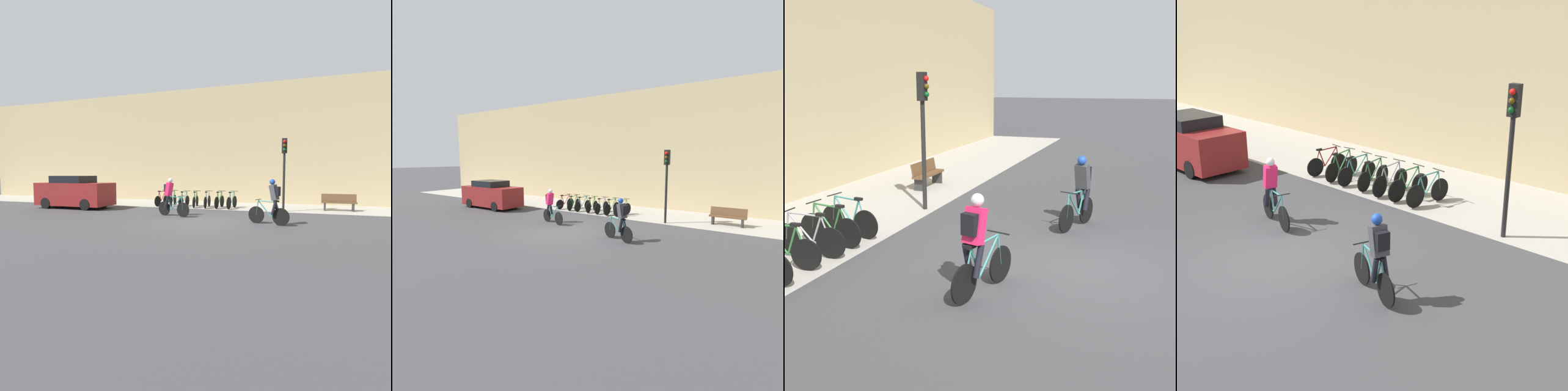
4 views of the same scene
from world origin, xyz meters
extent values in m
plane|color=#3D3D3F|center=(0.00, 0.00, 0.00)|extent=(200.00, 200.00, 0.00)
cube|color=#A39E93|center=(0.00, 6.75, 0.00)|extent=(44.00, 4.50, 0.01)
cube|color=tan|center=(0.00, 9.30, 3.95)|extent=(44.00, 0.60, 7.90)
cylinder|color=black|center=(-1.13, 1.26, 0.34)|extent=(0.66, 0.21, 0.68)
cylinder|color=black|center=(-2.18, 1.54, 0.34)|extent=(0.66, 0.21, 0.68)
cylinder|color=teal|center=(-1.49, 1.36, 0.62)|extent=(0.59, 0.19, 0.62)
cylinder|color=teal|center=(-1.88, 1.46, 0.60)|extent=(0.28, 0.11, 0.58)
cylinder|color=teal|center=(-1.60, 1.39, 0.90)|extent=(0.79, 0.25, 0.07)
cylinder|color=teal|center=(-1.97, 1.49, 0.33)|extent=(0.43, 0.14, 0.05)
cylinder|color=teal|center=(-2.09, 1.52, 0.61)|extent=(0.23, 0.09, 0.56)
cylinder|color=teal|center=(-1.17, 1.27, 0.63)|extent=(0.13, 0.07, 0.59)
cylinder|color=black|center=(-1.21, 1.28, 0.96)|extent=(0.15, 0.45, 0.03)
cube|color=black|center=(-1.99, 1.49, 0.93)|extent=(0.21, 0.13, 0.06)
cube|color=#EA1E56|center=(-1.90, 1.47, 1.26)|extent=(0.39, 0.39, 0.63)
sphere|color=silver|center=(-1.82, 1.45, 1.67)|extent=(0.27, 0.27, 0.22)
cylinder|color=black|center=(-1.97, 1.37, 0.68)|extent=(0.29, 0.18, 0.56)
cylinder|color=black|center=(-1.92, 1.59, 0.68)|extent=(0.26, 0.17, 0.56)
cube|color=black|center=(-2.03, 1.50, 1.31)|extent=(0.20, 0.29, 0.36)
cylinder|color=black|center=(2.25, 0.67, 0.34)|extent=(0.65, 0.25, 0.68)
cylinder|color=black|center=(3.22, 0.34, 0.34)|extent=(0.65, 0.25, 0.68)
cylinder|color=teal|center=(2.58, 0.56, 0.62)|extent=(0.55, 0.22, 0.62)
cylinder|color=teal|center=(2.94, 0.43, 0.61)|extent=(0.26, 0.12, 0.58)
cylinder|color=teal|center=(2.69, 0.52, 0.90)|extent=(0.73, 0.29, 0.07)
cylinder|color=teal|center=(3.03, 0.40, 0.33)|extent=(0.40, 0.16, 0.05)
cylinder|color=teal|center=(3.13, 0.37, 0.61)|extent=(0.21, 0.10, 0.56)
cylinder|color=teal|center=(2.29, 0.66, 0.63)|extent=(0.12, 0.07, 0.59)
cylinder|color=black|center=(2.33, 0.64, 0.96)|extent=(0.18, 0.44, 0.03)
cube|color=black|center=(3.05, 0.40, 0.93)|extent=(0.22, 0.14, 0.06)
cube|color=#3D3D42|center=(2.95, 0.43, 1.26)|extent=(0.41, 0.41, 0.63)
sphere|color=#1E47AD|center=(2.88, 0.46, 1.67)|extent=(0.28, 0.28, 0.22)
cylinder|color=black|center=(3.03, 0.52, 0.68)|extent=(0.30, 0.19, 0.56)
cylinder|color=black|center=(2.96, 0.31, 0.68)|extent=(0.26, 0.18, 0.56)
cube|color=black|center=(3.08, 0.38, 1.31)|extent=(0.22, 0.29, 0.36)
cylinder|color=black|center=(-4.04, 5.85, 0.32)|extent=(0.12, 0.64, 0.64)
cylinder|color=black|center=(-4.17, 4.91, 0.32)|extent=(0.12, 0.64, 0.64)
cylinder|color=maroon|center=(-4.09, 5.53, 0.60)|extent=(0.11, 0.53, 0.62)
cylinder|color=maroon|center=(-4.13, 5.19, 0.59)|extent=(0.07, 0.25, 0.58)
cylinder|color=maroon|center=(-4.10, 5.43, 0.88)|extent=(0.14, 0.70, 0.07)
cylinder|color=maroon|center=(-4.14, 5.10, 0.31)|extent=(0.08, 0.38, 0.05)
cylinder|color=maroon|center=(-4.16, 5.00, 0.59)|extent=(0.06, 0.20, 0.56)
cylinder|color=maroon|center=(-4.05, 5.82, 0.61)|extent=(0.05, 0.12, 0.58)
cylinder|color=black|center=(-4.05, 5.78, 0.94)|extent=(0.46, 0.09, 0.03)
cube|color=black|center=(-4.15, 5.08, 0.91)|extent=(0.11, 0.21, 0.06)
cylinder|color=black|center=(-3.46, 5.91, 0.32)|extent=(0.14, 0.65, 0.65)
cylinder|color=black|center=(-3.29, 4.86, 0.32)|extent=(0.14, 0.65, 0.65)
cylinder|color=#2D6B33|center=(-3.40, 5.55, 0.61)|extent=(0.13, 0.58, 0.62)
cylinder|color=#2D6B33|center=(-3.34, 5.16, 0.59)|extent=(0.08, 0.27, 0.58)
cylinder|color=#2D6B33|center=(-3.39, 5.43, 0.89)|extent=(0.17, 0.78, 0.07)
cylinder|color=#2D6B33|center=(-3.33, 5.07, 0.32)|extent=(0.10, 0.43, 0.05)
cylinder|color=#2D6B33|center=(-3.31, 4.95, 0.60)|extent=(0.07, 0.22, 0.56)
cylinder|color=#2D6B33|center=(-3.46, 5.86, 0.61)|extent=(0.05, 0.12, 0.59)
cylinder|color=black|center=(-3.45, 5.82, 0.94)|extent=(0.46, 0.10, 0.03)
cube|color=black|center=(-3.32, 5.05, 0.91)|extent=(0.11, 0.21, 0.06)
cylinder|color=black|center=(-2.64, 5.91, 0.31)|extent=(0.05, 0.63, 0.63)
cylinder|color=black|center=(-2.66, 4.86, 0.31)|extent=(0.05, 0.63, 0.63)
cylinder|color=teal|center=(-2.65, 5.55, 0.59)|extent=(0.05, 0.58, 0.62)
cylinder|color=teal|center=(-2.66, 5.16, 0.58)|extent=(0.05, 0.27, 0.58)
cylinder|color=teal|center=(-2.65, 5.43, 0.88)|extent=(0.06, 0.78, 0.07)
cylinder|color=teal|center=(-2.66, 5.07, 0.30)|extent=(0.04, 0.42, 0.05)
cylinder|color=teal|center=(-2.66, 4.95, 0.59)|extent=(0.04, 0.22, 0.56)
cylinder|color=teal|center=(-2.64, 5.87, 0.60)|extent=(0.04, 0.12, 0.59)
cylinder|color=black|center=(-2.64, 5.82, 0.93)|extent=(0.46, 0.04, 0.03)
cube|color=black|center=(-2.66, 5.05, 0.90)|extent=(0.08, 0.20, 0.06)
cylinder|color=black|center=(-1.99, 5.86, 0.32)|extent=(0.11, 0.63, 0.63)
cylinder|color=black|center=(-1.87, 4.90, 0.32)|extent=(0.11, 0.63, 0.63)
cylinder|color=#2D6B33|center=(-1.95, 5.54, 0.60)|extent=(0.11, 0.53, 0.62)
cylinder|color=#2D6B33|center=(-1.90, 5.18, 0.58)|extent=(0.07, 0.25, 0.58)
cylinder|color=#2D6B33|center=(-1.93, 5.43, 0.88)|extent=(0.13, 0.71, 0.07)
cylinder|color=#2D6B33|center=(-1.89, 5.10, 0.31)|extent=(0.08, 0.39, 0.05)
cylinder|color=#2D6B33|center=(-1.88, 4.99, 0.59)|extent=(0.06, 0.21, 0.56)
cylinder|color=#2D6B33|center=(-1.98, 5.82, 0.61)|extent=(0.05, 0.12, 0.58)
cylinder|color=black|center=(-1.98, 5.78, 0.94)|extent=(0.46, 0.09, 0.03)
cube|color=black|center=(-1.89, 5.08, 0.91)|extent=(0.10, 0.21, 0.06)
cylinder|color=black|center=(-1.24, 5.90, 0.33)|extent=(0.08, 0.67, 0.67)
cylinder|color=black|center=(-1.16, 4.86, 0.33)|extent=(0.08, 0.67, 0.67)
cylinder|color=#99999E|center=(-1.21, 5.55, 0.61)|extent=(0.08, 0.57, 0.62)
cylinder|color=#99999E|center=(-1.19, 5.16, 0.60)|extent=(0.06, 0.27, 0.58)
cylinder|color=#99999E|center=(-1.20, 5.43, 0.90)|extent=(0.09, 0.77, 0.07)
cylinder|color=#99999E|center=(-1.18, 5.07, 0.32)|extent=(0.06, 0.42, 0.05)
cylinder|color=#99999E|center=(-1.17, 4.96, 0.61)|extent=(0.05, 0.22, 0.56)
cylinder|color=#99999E|center=(-1.23, 5.86, 0.62)|extent=(0.04, 0.12, 0.59)
cylinder|color=black|center=(-1.23, 5.82, 0.95)|extent=(0.46, 0.06, 0.03)
cube|color=black|center=(-1.18, 5.05, 0.92)|extent=(0.09, 0.21, 0.06)
cylinder|color=black|center=(-0.44, 5.87, 0.34)|extent=(0.09, 0.68, 0.68)
cylinder|color=black|center=(-0.51, 4.90, 0.34)|extent=(0.09, 0.68, 0.68)
cylinder|color=#2D6B33|center=(-0.46, 5.54, 0.62)|extent=(0.08, 0.54, 0.62)
cylinder|color=#2D6B33|center=(-0.49, 5.18, 0.61)|extent=(0.06, 0.25, 0.58)
cylinder|color=#2D6B33|center=(-0.47, 5.43, 0.91)|extent=(0.10, 0.72, 0.07)
cylinder|color=#2D6B33|center=(-0.50, 5.09, 0.33)|extent=(0.06, 0.39, 0.05)
cylinder|color=#2D6B33|center=(-0.51, 4.99, 0.62)|extent=(0.05, 0.21, 0.56)
cylinder|color=#2D6B33|center=(-0.44, 5.83, 0.63)|extent=(0.04, 0.12, 0.58)
cylinder|color=black|center=(-0.44, 5.79, 0.96)|extent=(0.46, 0.06, 0.03)
cube|color=black|center=(-0.50, 5.07, 0.93)|extent=(0.10, 0.21, 0.06)
cylinder|color=black|center=(0.32, 5.87, 0.34)|extent=(0.13, 0.68, 0.68)
cylinder|color=black|center=(0.18, 4.90, 0.34)|extent=(0.13, 0.68, 0.68)
cylinder|color=teal|center=(0.27, 5.54, 0.62)|extent=(0.11, 0.54, 0.62)
cylinder|color=teal|center=(0.22, 5.18, 0.61)|extent=(0.07, 0.26, 0.58)
cylinder|color=teal|center=(0.26, 5.43, 0.91)|extent=(0.14, 0.72, 0.07)
cylinder|color=teal|center=(0.21, 5.09, 0.33)|extent=(0.08, 0.39, 0.05)
cylinder|color=teal|center=(0.20, 4.99, 0.62)|extent=(0.06, 0.21, 0.56)
cylinder|color=teal|center=(0.31, 5.83, 0.63)|extent=(0.05, 0.12, 0.58)
cylinder|color=black|center=(0.31, 5.79, 0.96)|extent=(0.46, 0.09, 0.03)
cube|color=black|center=(0.21, 5.07, 0.93)|extent=(0.11, 0.21, 0.06)
cylinder|color=black|center=(3.10, 4.83, 1.89)|extent=(0.12, 0.12, 3.79)
cube|color=black|center=(3.10, 4.83, 3.41)|extent=(0.26, 0.20, 0.76)
sphere|color=red|center=(3.10, 4.70, 3.62)|extent=(0.15, 0.15, 0.15)
sphere|color=#4C380A|center=(3.10, 4.70, 3.41)|extent=(0.15, 0.15, 0.15)
sphere|color=#0C4719|center=(3.10, 4.70, 3.20)|extent=(0.15, 0.15, 0.15)
cube|color=maroon|center=(-8.33, 2.73, 0.81)|extent=(4.30, 1.78, 1.27)
cube|color=black|center=(-8.44, 2.73, 1.65)|extent=(2.06, 1.57, 0.40)
cylinder|color=black|center=(-7.00, 1.91, 0.31)|extent=(0.62, 0.20, 0.62)
cylinder|color=black|center=(-7.00, 3.55, 0.31)|extent=(0.62, 0.20, 0.62)
cylinder|color=black|center=(-9.67, 3.55, 0.31)|extent=(0.62, 0.20, 0.62)
camera|label=1|loc=(3.86, -11.58, 2.01)|focal=28.00mm
camera|label=2|loc=(8.82, -10.22, 3.40)|focal=28.00mm
camera|label=3|loc=(-9.05, -1.19, 3.54)|focal=45.00mm
camera|label=4|loc=(9.38, -6.46, 5.45)|focal=50.00mm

